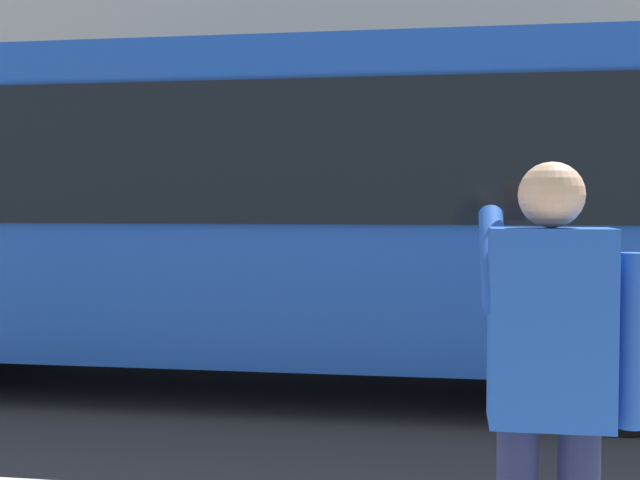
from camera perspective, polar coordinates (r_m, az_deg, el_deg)
ground_plane at (r=7.94m, az=10.30°, el=-9.89°), size 60.00×60.00×0.00m
red_bus at (r=7.59m, az=-4.85°, el=2.39°), size 9.05×2.54×3.08m
pedestrian_photographer at (r=2.88m, az=15.75°, el=-8.94°), size 0.53×0.52×1.70m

